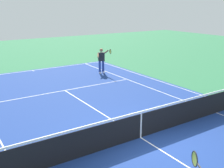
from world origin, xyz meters
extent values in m
plane|color=#2D7247|center=(0.00, 0.00, 0.00)|extent=(60.00, 60.00, 0.00)
cube|color=navy|center=(0.00, 0.00, 0.00)|extent=(24.20, 11.40, 0.00)
cube|color=white|center=(11.90, 0.00, 0.00)|extent=(0.05, 11.00, 0.01)
cube|color=white|center=(0.00, -4.11, 0.00)|extent=(23.80, 0.05, 0.01)
cube|color=white|center=(6.40, 0.00, 0.00)|extent=(0.05, 8.22, 0.01)
cube|color=white|center=(0.00, 0.00, 0.00)|extent=(12.80, 0.05, 0.01)
cube|color=white|center=(11.75, 0.00, 0.00)|extent=(0.30, 0.05, 0.01)
cube|color=black|center=(0.00, 0.00, 0.44)|extent=(0.02, 11.60, 0.88)
cube|color=white|center=(0.00, 0.00, 0.95)|extent=(0.04, 11.60, 0.06)
cube|color=white|center=(0.00, 0.00, 0.44)|extent=(0.04, 0.06, 0.88)
cylinder|color=navy|center=(8.70, -3.55, 0.45)|extent=(0.15, 0.15, 0.74)
cube|color=white|center=(8.64, -3.53, 0.04)|extent=(0.30, 0.17, 0.09)
cylinder|color=navy|center=(8.65, -3.78, 0.45)|extent=(0.15, 0.15, 0.74)
cube|color=white|center=(8.59, -3.77, 0.04)|extent=(0.30, 0.17, 0.09)
cube|color=black|center=(8.67, -3.66, 1.10)|extent=(0.31, 0.42, 0.56)
sphere|color=#9E704C|center=(8.67, -3.66, 1.53)|extent=(0.23, 0.23, 0.23)
cylinder|color=#9E704C|center=(8.56, -3.35, 1.23)|extent=(0.40, 0.29, 0.26)
cylinder|color=#9E704C|center=(8.44, -3.90, 1.43)|extent=(0.42, 0.14, 0.30)
cylinder|color=#232326|center=(8.12, -3.89, 1.54)|extent=(0.28, 0.09, 0.04)
torus|color=#232326|center=(7.84, -3.83, 1.54)|extent=(0.31, 0.09, 0.31)
cylinder|color=#C6D84C|center=(7.84, -3.83, 1.54)|extent=(0.27, 0.06, 0.27)
cylinder|color=#232326|center=(-3.82, 1.73, 1.54)|extent=(0.26, 0.17, 0.04)
torus|color=#232326|center=(-3.56, 1.59, 1.54)|extent=(0.28, 0.18, 0.31)
cylinder|color=#C6D84C|center=(-3.56, 1.59, 1.54)|extent=(0.24, 0.14, 0.27)
camera|label=1|loc=(-6.59, 5.48, 4.41)|focal=43.76mm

